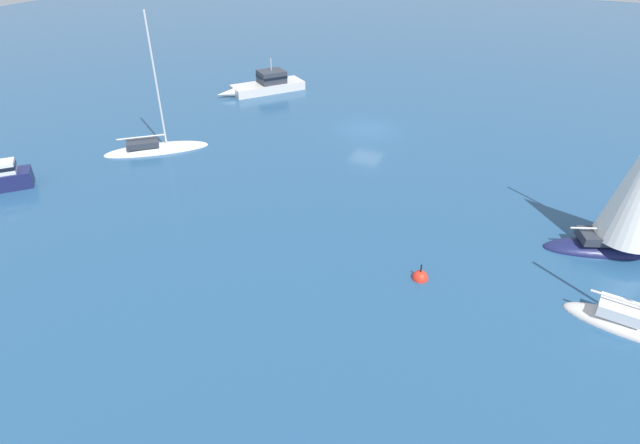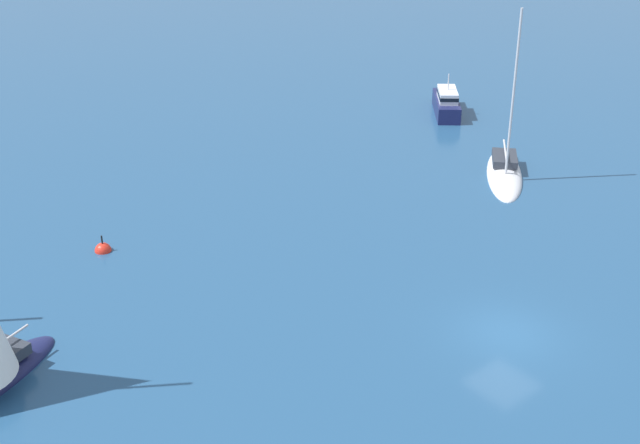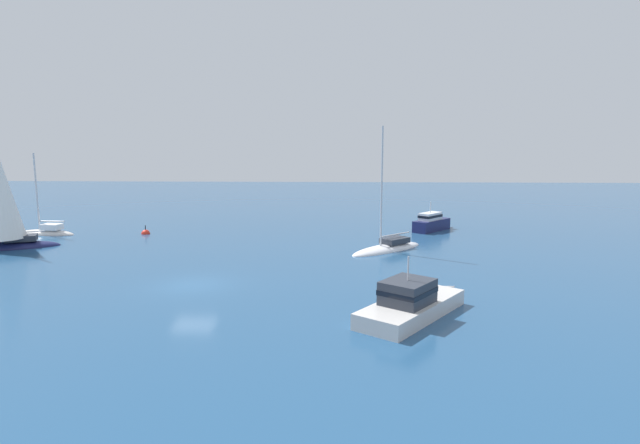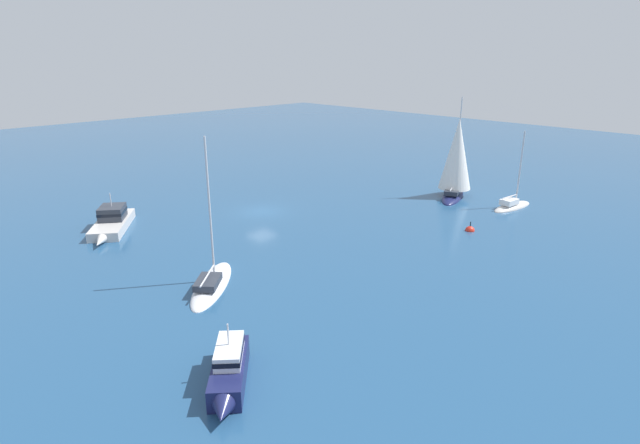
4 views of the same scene
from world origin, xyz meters
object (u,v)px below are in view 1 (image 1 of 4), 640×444
ketch (632,325)px  channel_buoy (420,278)px  ketch_1 (156,149)px  cabin_cruiser (267,84)px

ketch → channel_buoy: 9.11m
ketch → ketch_1: (5.74, 30.88, -0.02)m
ketch → ketch_1: ketch_1 is taller
ketch_1 → channel_buoy: size_ratio=8.40×
cabin_cruiser → ketch: 37.40m
ketch → ketch_1: bearing=175.7°
cabin_cruiser → ketch_1: ketch_1 is taller
ketch_1 → ketch: bearing=-53.1°
cabin_cruiser → ketch: bearing=91.3°
channel_buoy → ketch_1: bearing=73.8°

